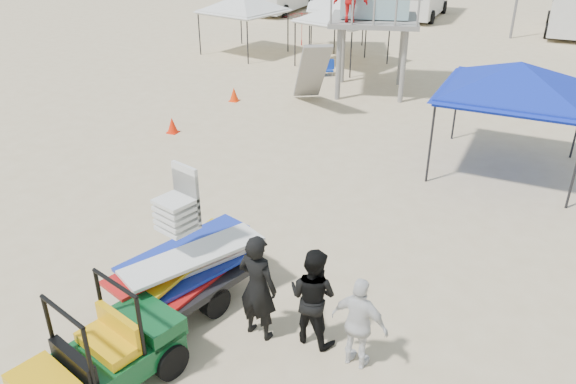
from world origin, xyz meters
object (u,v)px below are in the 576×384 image
at_px(surf_trailer, 187,256).
at_px(man_left, 258,287).
at_px(utility_cart, 97,349).
at_px(canopy_blue, 520,67).

bearing_deg(surf_trailer, man_left, -11.17).
distance_m(utility_cart, man_left, 2.54).
distance_m(utility_cart, canopy_blue, 11.72).
height_order(utility_cart, canopy_blue, canopy_blue).
bearing_deg(canopy_blue, surf_trailer, -118.96).
distance_m(surf_trailer, man_left, 1.55).
xyz_separation_m(utility_cart, canopy_blue, (4.58, 10.61, 1.99)).
xyz_separation_m(utility_cart, man_left, (1.52, 2.03, 0.16)).
relative_size(surf_trailer, man_left, 1.50).
xyz_separation_m(utility_cart, surf_trailer, (-0.00, 2.33, 0.15)).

